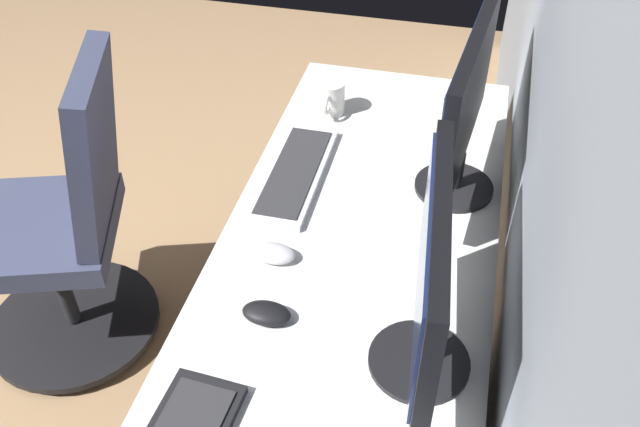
# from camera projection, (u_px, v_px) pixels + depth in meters

# --- Properties ---
(wall_back) EXTENTS (4.97, 0.10, 2.60)m
(wall_back) POSITION_uv_depth(u_px,v_px,m) (593.00, 23.00, 1.21)
(wall_back) COLOR #8C939E
(wall_back) RESTS_ON ground
(desk) EXTENTS (1.96, 0.64, 0.73)m
(desk) POSITION_uv_depth(u_px,v_px,m) (342.00, 315.00, 1.54)
(desk) COLOR white
(desk) RESTS_ON ground
(monitor_primary) EXTENTS (0.49, 0.20, 0.41)m
(monitor_primary) POSITION_uv_depth(u_px,v_px,m) (430.00, 280.00, 1.20)
(monitor_primary) COLOR black
(monitor_primary) RESTS_ON desk
(monitor_secondary) EXTENTS (0.55, 0.20, 0.43)m
(monitor_secondary) POSITION_uv_depth(u_px,v_px,m) (466.00, 105.00, 1.60)
(monitor_secondary) COLOR black
(monitor_secondary) RESTS_ON desk
(keyboard_spare) EXTENTS (0.42, 0.14, 0.02)m
(keyboard_spare) POSITION_uv_depth(u_px,v_px,m) (294.00, 173.00, 1.80)
(keyboard_spare) COLOR silver
(keyboard_spare) RESTS_ON desk
(mouse_main) EXTENTS (0.06, 0.10, 0.03)m
(mouse_main) POSITION_uv_depth(u_px,v_px,m) (273.00, 253.00, 1.56)
(mouse_main) COLOR silver
(mouse_main) RESTS_ON desk
(mouse_spare) EXTENTS (0.06, 0.10, 0.03)m
(mouse_spare) POSITION_uv_depth(u_px,v_px,m) (266.00, 313.00, 1.43)
(mouse_spare) COLOR black
(mouse_spare) RESTS_ON desk
(coffee_mug) EXTENTS (0.12, 0.08, 0.10)m
(coffee_mug) POSITION_uv_depth(u_px,v_px,m) (331.00, 98.00, 2.00)
(coffee_mug) COLOR silver
(coffee_mug) RESTS_ON desk
(office_chair) EXTENTS (0.56, 0.60, 0.97)m
(office_chair) POSITION_uv_depth(u_px,v_px,m) (68.00, 229.00, 2.05)
(office_chair) COLOR #383D56
(office_chair) RESTS_ON ground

